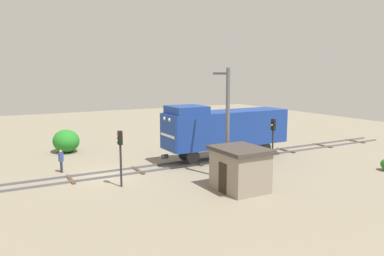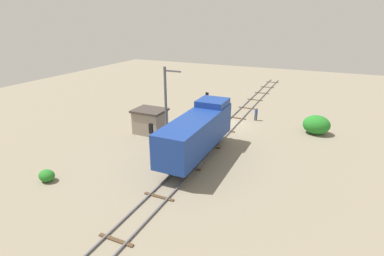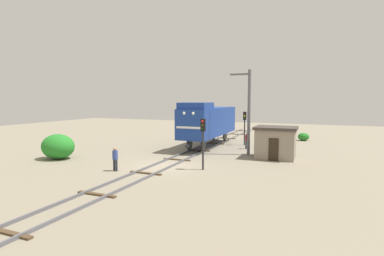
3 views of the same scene
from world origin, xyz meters
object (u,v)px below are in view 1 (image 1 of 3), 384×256
(worker_near_track, at_px, (61,159))
(catenary_mast, at_px, (227,121))
(locomotive, at_px, (225,127))
(relay_hut, at_px, (240,169))
(traffic_signal_near, at_px, (120,148))
(worker_by_signal, at_px, (255,158))
(traffic_signal_mid, at_px, (273,133))

(worker_near_track, height_order, catenary_mast, catenary_mast)
(locomotive, bearing_deg, relay_hut, -27.39)
(traffic_signal_near, bearing_deg, worker_by_signal, 84.43)
(traffic_signal_near, height_order, traffic_signal_mid, traffic_signal_mid)
(locomotive, height_order, worker_by_signal, locomotive)
(worker_by_signal, relative_size, relay_hut, 0.49)
(locomotive, xyz_separation_m, worker_by_signal, (4.20, -0.00, -1.78))
(traffic_signal_near, xyz_separation_m, traffic_signal_mid, (0.20, 12.62, 0.00))
(locomotive, xyz_separation_m, catenary_mast, (4.94, -3.15, 1.33))
(traffic_signal_mid, relative_size, worker_by_signal, 2.18)
(catenary_mast, xyz_separation_m, relay_hut, (2.56, -0.73, -2.72))
(traffic_signal_near, distance_m, catenary_mast, 7.47)
(worker_near_track, height_order, worker_by_signal, same)
(locomotive, height_order, traffic_signal_near, locomotive)
(worker_near_track, relative_size, worker_by_signal, 1.00)
(traffic_signal_mid, height_order, catenary_mast, catenary_mast)
(traffic_signal_near, relative_size, worker_by_signal, 2.17)
(locomotive, relative_size, worker_by_signal, 6.82)
(locomotive, relative_size, relay_hut, 3.31)
(locomotive, height_order, relay_hut, locomotive)
(worker_near_track, xyz_separation_m, catenary_mast, (7.34, 9.85, 3.11))
(traffic_signal_mid, bearing_deg, worker_by_signal, -71.38)
(traffic_signal_near, height_order, relay_hut, traffic_signal_near)
(traffic_signal_near, relative_size, catenary_mast, 0.48)
(worker_near_track, bearing_deg, catenary_mast, -75.94)
(traffic_signal_near, bearing_deg, relay_hut, 55.97)
(catenary_mast, relative_size, relay_hut, 2.21)
(worker_near_track, distance_m, catenary_mast, 12.67)
(traffic_signal_mid, height_order, worker_near_track, traffic_signal_mid)
(worker_near_track, xyz_separation_m, worker_by_signal, (6.60, 13.00, 0.00))
(traffic_signal_near, xyz_separation_m, worker_by_signal, (1.00, 10.25, -1.59))
(locomotive, relative_size, worker_near_track, 6.82)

